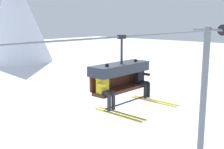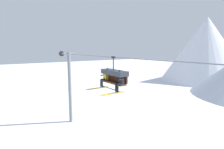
% 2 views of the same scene
% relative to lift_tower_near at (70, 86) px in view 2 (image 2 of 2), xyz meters
% --- Properties ---
extents(mountain_peak_west, '(21.94, 21.94, 16.61)m').
position_rel_lift_tower_near_xyz_m(mountain_peak_west, '(-5.25, 39.46, 4.04)').
color(mountain_peak_west, white).
rests_on(mountain_peak_west, ground_plane).
extents(lift_tower_near, '(0.36, 1.88, 8.20)m').
position_rel_lift_tower_near_xyz_m(lift_tower_near, '(0.00, 0.00, 0.00)').
color(lift_tower_near, slate).
rests_on(lift_tower_near, ground_plane).
extents(lift_cable, '(19.65, 0.05, 0.05)m').
position_rel_lift_tower_near_xyz_m(lift_cable, '(8.82, -0.78, 3.65)').
color(lift_cable, slate).
extents(chairlift_chair, '(2.15, 0.74, 2.03)m').
position_rel_lift_tower_near_xyz_m(chairlift_chair, '(9.71, -0.71, 2.54)').
color(chairlift_chair, '#512819').
extents(skier_yellow, '(0.48, 1.70, 1.34)m').
position_rel_lift_tower_near_xyz_m(skier_yellow, '(8.85, -0.92, 2.27)').
color(skier_yellow, yellow).
extents(skier_black, '(0.48, 1.70, 1.34)m').
position_rel_lift_tower_near_xyz_m(skier_black, '(10.57, -0.92, 2.27)').
color(skier_black, black).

